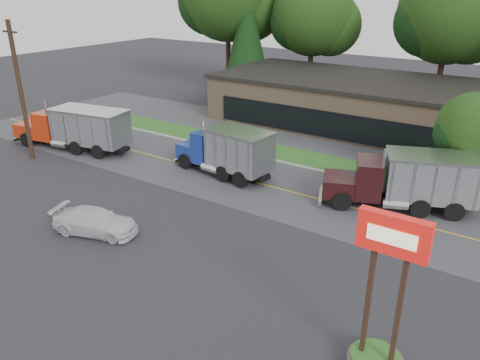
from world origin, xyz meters
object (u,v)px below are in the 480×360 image
object	(u,v)px
dump_truck_red	(77,127)
utility_pole	(21,92)
dump_truck_maroon	(409,179)
bilo_sign	(381,322)
rally_car	(95,222)
dump_truck_blue	(228,150)

from	to	relation	value
dump_truck_red	utility_pole	bearing A→B (deg)	61.52
utility_pole	dump_truck_maroon	world-z (taller)	utility_pole
bilo_sign	rally_car	world-z (taller)	bilo_sign
dump_truck_maroon	rally_car	xyz separation A→B (m)	(-12.74, -12.21, -1.14)
utility_pole	dump_truck_red	size ratio (longest dim) A/B	0.96
dump_truck_maroon	dump_truck_red	bearing A→B (deg)	-12.93
utility_pole	dump_truck_red	xyz separation A→B (m)	(1.13, 3.40, -3.28)
dump_truck_red	dump_truck_blue	distance (m)	13.19
dump_truck_red	dump_truck_maroon	size ratio (longest dim) A/B	1.18
dump_truck_blue	rally_car	xyz separation A→B (m)	(-1.12, -10.58, -1.13)
dump_truck_red	rally_car	world-z (taller)	dump_truck_red
dump_truck_blue	rally_car	bearing A→B (deg)	90.32
bilo_sign	dump_truck_maroon	bearing A→B (deg)	101.73
dump_truck_blue	dump_truck_maroon	world-z (taller)	same
bilo_sign	dump_truck_blue	world-z (taller)	bilo_sign
dump_truck_blue	dump_truck_maroon	xyz separation A→B (m)	(11.62, 1.64, 0.01)
bilo_sign	dump_truck_red	world-z (taller)	bilo_sign
utility_pole	bilo_sign	world-z (taller)	utility_pole
bilo_sign	rally_car	size ratio (longest dim) A/B	1.30
rally_car	dump_truck_maroon	bearing A→B (deg)	-63.89
dump_truck_red	dump_truck_maroon	bearing A→B (deg)	178.82
utility_pole	dump_truck_maroon	xyz separation A→B (m)	(25.74, 7.28, -3.29)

